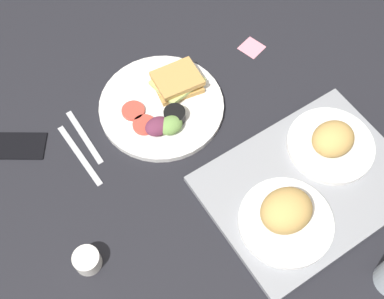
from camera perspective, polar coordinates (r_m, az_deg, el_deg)
The scene contains 10 objects.
ground_plane at distance 115.27cm, azimuth 0.10°, elevation 0.23°, with size 190.00×150.00×3.00cm, color black.
serving_tray at distance 111.33cm, azimuth 13.55°, elevation -4.07°, with size 45.00×33.00×1.60cm, color gray.
bread_plate_near at distance 113.81cm, azimuth 16.23°, elevation 0.86°, with size 20.16×20.16×8.16cm.
bread_plate_far at distance 102.76cm, azimuth 11.09°, elevation -7.65°, with size 20.31×20.31×9.06cm.
plate_with_salad at distance 118.34cm, azimuth -3.29°, elevation 5.37°, with size 30.68×30.68×5.40cm.
espresso_cup at distance 103.16cm, azimuth -12.32°, elevation -12.71°, with size 5.60×5.60×4.00cm, color silver.
fork at distance 117.62cm, azimuth -12.66°, elevation 1.50°, with size 17.00×1.40×0.50cm, color #B7B7BC.
knife at distance 115.34cm, azimuth -13.19°, elevation -0.63°, with size 19.00×1.40×0.50cm, color #B7B7BC.
cell_phone at distance 120.89cm, azimuth -20.30°, elevation 0.46°, with size 14.40×7.20×0.80cm, color black.
sticky_note at distance 132.29cm, azimuth 7.09°, elevation 11.90°, with size 5.60×5.60×0.12cm, color pink.
Camera 1 is at (28.92, 48.67, 98.90)cm, focal length 45.00 mm.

